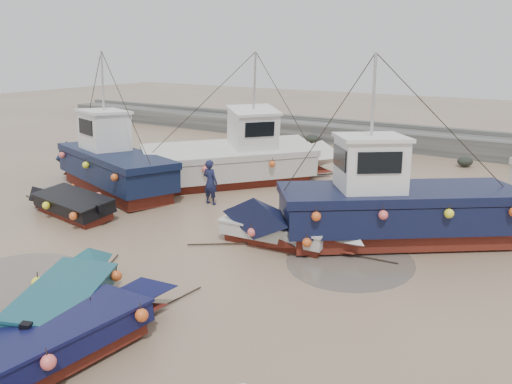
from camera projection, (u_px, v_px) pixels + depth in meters
ground at (159, 268)px, 15.04m from camera, size 120.00×120.00×0.00m
seawall at (393, 139)px, 32.61m from camera, size 60.00×4.92×1.50m
puddle_a at (27, 278)px, 14.35m from camera, size 4.13×4.13×0.01m
puddle_b at (350, 261)px, 15.49m from camera, size 3.89×3.89×0.01m
puddle_c at (70, 194)px, 22.57m from camera, size 4.16×4.16×0.01m
puddle_d at (361, 210)px, 20.30m from camera, size 5.82×5.82×0.01m
dinghy_1 at (67, 334)px, 10.60m from camera, size 2.69×6.57×1.43m
dinghy_2 at (68, 291)px, 12.42m from camera, size 3.25×5.20×1.43m
dinghy_4 at (69, 201)px, 19.75m from camera, size 6.05×2.34×1.43m
dinghy_5 at (288, 229)px, 16.72m from camera, size 6.03×2.29×1.43m
cabin_boat_0 at (108, 161)px, 22.98m from camera, size 10.23×4.80×6.22m
cabin_boat_1 at (242, 157)px, 24.12m from camera, size 8.16×9.69×6.22m
cabin_boat_2 at (381, 205)px, 16.71m from camera, size 9.81×7.81×6.22m
person at (211, 204)px, 21.16m from camera, size 0.71×0.48×1.92m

